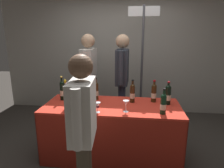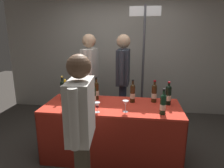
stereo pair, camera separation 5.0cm
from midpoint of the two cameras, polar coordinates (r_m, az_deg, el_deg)
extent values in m
plane|color=#38332D|center=(3.14, 0.49, -19.45)|extent=(12.00, 12.00, 0.00)
cube|color=#9E998E|center=(4.48, 3.63, 10.25)|extent=(5.41, 0.12, 2.85)
cube|color=red|center=(2.78, 0.52, -6.24)|extent=(1.88, 0.78, 0.02)
cube|color=#A32519|center=(2.61, -0.63, -17.24)|extent=(1.88, 0.01, 0.75)
cube|color=#A32519|center=(3.29, 1.37, -10.25)|extent=(1.88, 0.01, 0.75)
cube|color=#A32519|center=(3.19, -16.80, -11.73)|extent=(0.01, 0.78, 0.75)
cube|color=#A32519|center=(2.99, 19.15, -13.77)|extent=(0.01, 0.78, 0.75)
cylinder|color=#38230F|center=(2.86, 6.42, -3.00)|extent=(0.07, 0.07, 0.24)
sphere|color=#38230F|center=(2.83, 6.49, -0.73)|extent=(0.07, 0.07, 0.07)
cylinder|color=#38230F|center=(2.82, 6.51, 0.05)|extent=(0.03, 0.03, 0.08)
cylinder|color=black|center=(2.81, 6.54, 1.02)|extent=(0.03, 0.03, 0.02)
cylinder|color=beige|center=(2.87, 6.41, -3.36)|extent=(0.07, 0.07, 0.08)
cylinder|color=#38230F|center=(2.93, 12.47, -2.94)|extent=(0.07, 0.07, 0.23)
sphere|color=#38230F|center=(2.90, 12.60, -0.77)|extent=(0.07, 0.07, 0.07)
cylinder|color=#38230F|center=(2.89, 12.64, -0.04)|extent=(0.03, 0.03, 0.08)
cylinder|color=maroon|center=(2.87, 12.69, 0.88)|extent=(0.04, 0.04, 0.02)
cylinder|color=beige|center=(2.93, 12.46, -3.28)|extent=(0.08, 0.08, 0.07)
cylinder|color=black|center=(3.04, -13.49, -2.08)|extent=(0.07, 0.07, 0.25)
sphere|color=black|center=(3.01, -13.63, 0.24)|extent=(0.07, 0.07, 0.07)
cylinder|color=black|center=(3.00, -13.68, 1.06)|extent=(0.03, 0.03, 0.09)
cylinder|color=#B7932D|center=(2.99, -13.74, 2.05)|extent=(0.03, 0.03, 0.02)
cylinder|color=beige|center=(3.05, -13.47, -2.45)|extent=(0.07, 0.07, 0.08)
cylinder|color=black|center=(3.11, -10.94, -2.03)|extent=(0.07, 0.07, 0.21)
sphere|color=black|center=(3.08, -11.04, -0.15)|extent=(0.07, 0.07, 0.07)
cylinder|color=black|center=(3.07, -11.07, 0.50)|extent=(0.02, 0.02, 0.07)
cylinder|color=maroon|center=(3.06, -11.11, 1.32)|extent=(0.03, 0.03, 0.02)
cylinder|color=beige|center=(3.11, -10.93, -2.33)|extent=(0.07, 0.07, 0.07)
cylinder|color=black|center=(2.52, 14.97, -6.04)|extent=(0.07, 0.07, 0.22)
sphere|color=black|center=(2.48, 15.14, -3.66)|extent=(0.07, 0.07, 0.07)
cylinder|color=black|center=(2.47, 15.20, -2.71)|extent=(0.03, 0.03, 0.09)
cylinder|color=black|center=(2.46, 15.28, -1.54)|extent=(0.03, 0.03, 0.02)
cylinder|color=beige|center=(2.53, 14.95, -6.42)|extent=(0.07, 0.07, 0.07)
cylinder|color=#38230F|center=(2.98, -4.04, -2.23)|extent=(0.07, 0.07, 0.24)
sphere|color=#38230F|center=(2.95, -4.08, -0.04)|extent=(0.07, 0.07, 0.07)
cylinder|color=#38230F|center=(2.94, -4.10, 0.74)|extent=(0.03, 0.03, 0.08)
cylinder|color=black|center=(2.93, -4.11, 1.70)|extent=(0.04, 0.04, 0.02)
cylinder|color=beige|center=(2.99, -4.04, -2.57)|extent=(0.07, 0.07, 0.08)
cylinder|color=#38230F|center=(2.86, -7.38, -2.81)|extent=(0.07, 0.07, 0.26)
sphere|color=#38230F|center=(2.83, -7.46, -0.34)|extent=(0.07, 0.07, 0.07)
cylinder|color=#38230F|center=(2.82, -7.48, 0.31)|extent=(0.03, 0.03, 0.07)
cylinder|color=#B7932D|center=(2.81, -7.51, 1.15)|extent=(0.03, 0.03, 0.02)
cylinder|color=beige|center=(2.87, -7.37, -3.20)|extent=(0.07, 0.07, 0.08)
cylinder|color=black|center=(2.87, 16.30, -3.43)|extent=(0.08, 0.08, 0.24)
sphere|color=black|center=(2.84, 16.47, -1.14)|extent=(0.08, 0.08, 0.08)
cylinder|color=black|center=(2.83, 16.52, -0.43)|extent=(0.03, 0.03, 0.07)
cylinder|color=maroon|center=(2.82, 16.58, 0.46)|extent=(0.03, 0.03, 0.02)
cylinder|color=beige|center=(2.87, 16.27, -3.80)|extent=(0.08, 0.08, 0.08)
cylinder|color=black|center=(2.76, -4.83, -3.70)|extent=(0.07, 0.07, 0.23)
sphere|color=black|center=(2.73, -4.88, -1.43)|extent=(0.07, 0.07, 0.07)
cylinder|color=black|center=(2.72, -4.90, -0.72)|extent=(0.03, 0.03, 0.07)
cylinder|color=#B7932D|center=(2.71, -4.92, 0.18)|extent=(0.03, 0.03, 0.02)
cylinder|color=beige|center=(2.77, -4.83, -4.06)|extent=(0.07, 0.07, 0.07)
cylinder|color=silver|center=(2.53, -3.66, -8.08)|extent=(0.06, 0.06, 0.00)
cylinder|color=silver|center=(2.52, -3.67, -7.45)|extent=(0.01, 0.01, 0.06)
cone|color=silver|center=(2.50, -3.69, -6.07)|extent=(0.07, 0.07, 0.07)
cylinder|color=#590C19|center=(2.51, -3.68, -6.51)|extent=(0.04, 0.04, 0.02)
cylinder|color=silver|center=(2.55, 4.45, -7.92)|extent=(0.07, 0.07, 0.00)
cylinder|color=silver|center=(2.54, 4.47, -7.05)|extent=(0.01, 0.01, 0.08)
cone|color=silver|center=(2.51, 4.50, -5.50)|extent=(0.08, 0.08, 0.07)
cylinder|color=tan|center=(2.67, -11.88, -5.34)|extent=(0.11, 0.11, 0.16)
cylinder|color=#38722D|center=(2.62, -12.02, -2.29)|extent=(0.06, 0.04, 0.29)
ellipsoid|color=gold|center=(2.58, -12.81, 0.81)|extent=(0.03, 0.03, 0.05)
cylinder|color=#38722D|center=(2.62, -11.47, -3.20)|extent=(0.04, 0.01, 0.21)
ellipsoid|color=#E05B1E|center=(2.59, -11.21, -0.93)|extent=(0.03, 0.03, 0.05)
cylinder|color=#38722D|center=(2.64, -12.10, -2.71)|extent=(0.02, 0.03, 0.25)
ellipsoid|color=pink|center=(2.59, -12.45, -0.10)|extent=(0.03, 0.03, 0.05)
cylinder|color=#38722D|center=(2.63, -12.23, -3.04)|extent=(0.05, 0.04, 0.22)
ellipsoid|color=#E05B1E|center=(2.58, -12.06, -0.76)|extent=(0.03, 0.03, 0.05)
cylinder|color=#2D3347|center=(3.78, 3.57, -6.01)|extent=(0.12, 0.12, 0.86)
cylinder|color=#2D3347|center=(3.62, 3.32, -6.90)|extent=(0.12, 0.12, 0.86)
cube|color=#2D333D|center=(3.51, 3.63, 4.90)|extent=(0.22, 0.42, 0.61)
sphere|color=tan|center=(3.46, 3.75, 12.15)|extent=(0.24, 0.24, 0.24)
cylinder|color=#2D333D|center=(3.75, 4.00, 5.90)|extent=(0.08, 0.08, 0.56)
cylinder|color=#2D333D|center=(3.25, 3.21, 4.60)|extent=(0.08, 0.08, 0.56)
cylinder|color=#4C4233|center=(3.86, -5.36, -5.55)|extent=(0.12, 0.12, 0.87)
cylinder|color=#4C4233|center=(3.72, -6.08, -6.35)|extent=(0.12, 0.12, 0.87)
cube|color=beige|center=(3.61, -6.00, 5.17)|extent=(0.24, 0.41, 0.61)
sphere|color=tan|center=(3.56, -6.19, 12.24)|extent=(0.24, 0.24, 0.24)
cylinder|color=beige|center=(3.83, -4.89, 6.11)|extent=(0.08, 0.08, 0.57)
cylinder|color=beige|center=(3.37, -7.29, 4.92)|extent=(0.08, 0.08, 0.57)
cylinder|color=#4C4233|center=(2.25, -7.17, -22.75)|extent=(0.12, 0.12, 0.79)
cube|color=beige|center=(1.84, -8.26, -7.42)|extent=(0.25, 0.44, 0.56)
sphere|color=brown|center=(1.74, -8.73, 5.03)|extent=(0.22, 0.22, 0.22)
cylinder|color=beige|center=(1.61, -10.02, -10.03)|extent=(0.08, 0.08, 0.51)
cylinder|color=beige|center=(2.07, -6.96, -4.24)|extent=(0.08, 0.08, 0.51)
cylinder|color=#47474C|center=(3.75, 9.25, 4.51)|extent=(0.04, 0.04, 2.23)
cube|color=silver|center=(3.71, 9.91, 19.93)|extent=(0.55, 0.02, 0.17)
camera|label=1|loc=(0.03, -89.47, 0.14)|focal=31.84mm
camera|label=2|loc=(0.03, 90.53, -0.14)|focal=31.84mm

